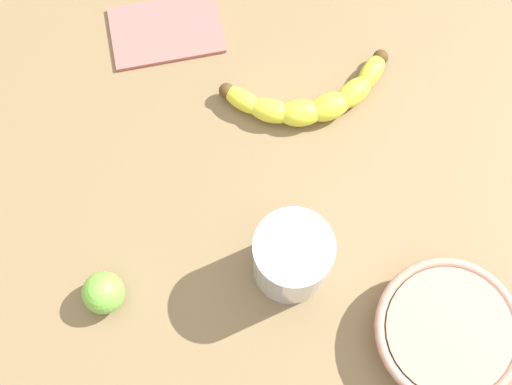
{
  "coord_description": "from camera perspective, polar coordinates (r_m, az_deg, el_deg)",
  "views": [
    {
      "loc": [
        -0.41,
        24.82,
        85.62
      ],
      "look_at": [
        1.69,
        -0.92,
        5.0
      ],
      "focal_mm": 48.43,
      "sensor_mm": 36.0,
      "label": 1
    }
  ],
  "objects": [
    {
      "name": "wooden_tabletop",
      "position": [
        0.88,
        1.05,
        -1.35
      ],
      "size": [
        120.0,
        120.0,
        3.0
      ],
      "primitive_type": "cube",
      "color": "olive",
      "rests_on": "ground"
    },
    {
      "name": "smoothie_glass",
      "position": [
        0.79,
        2.66,
        -5.43
      ],
      "size": [
        8.96,
        8.96,
        11.18
      ],
      "color": "silver",
      "rests_on": "wooden_tabletop"
    },
    {
      "name": "ceramic_bowl",
      "position": [
        0.83,
        15.13,
        -11.04
      ],
      "size": [
        16.82,
        16.82,
        4.83
      ],
      "color": "tan",
      "rests_on": "wooden_tabletop"
    },
    {
      "name": "folded_napkin",
      "position": [
        0.97,
        -7.68,
        13.16
      ],
      "size": [
        16.9,
        13.28,
        0.6
      ],
      "primitive_type": "cube",
      "rotation": [
        0.0,
        0.0,
        0.28
      ],
      "color": "#BC6660",
      "rests_on": "wooden_tabletop"
    },
    {
      "name": "banana",
      "position": [
        0.9,
        4.37,
        7.64
      ],
      "size": [
        22.04,
        12.03,
        3.49
      ],
      "rotation": [
        0.0,
        0.0,
        3.46
      ],
      "color": "yellow",
      "rests_on": "wooden_tabletop"
    },
    {
      "name": "lime_fruit",
      "position": [
        0.83,
        -12.76,
        -8.06
      ],
      "size": [
        5.01,
        5.01,
        5.01
      ],
      "primitive_type": "sphere",
      "color": "#75C142",
      "rests_on": "wooden_tabletop"
    }
  ]
}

